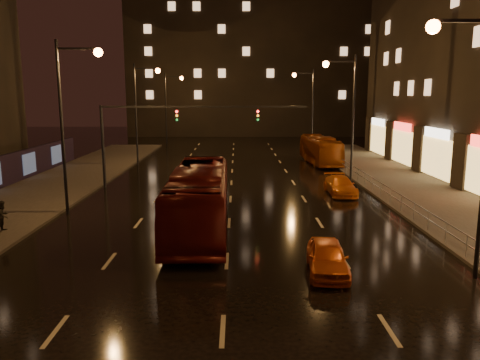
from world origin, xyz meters
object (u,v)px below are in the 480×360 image
object	(u,v)px
bus_red	(199,199)
taxi_near	(327,257)
pedestrian_b	(3,216)
taxi_far	(340,186)
bus_curb	(320,150)

from	to	relation	value
bus_red	taxi_near	world-z (taller)	bus_red
bus_red	pedestrian_b	distance (m)	9.95
taxi_near	taxi_far	distance (m)	15.37
bus_curb	pedestrian_b	size ratio (longest dim) A/B	6.40
bus_curb	taxi_far	bearing A→B (deg)	-97.38
bus_curb	pedestrian_b	xyz separation A→B (m)	(-20.41, -24.66, -0.47)
bus_red	taxi_near	bearing A→B (deg)	-48.60
taxi_far	pedestrian_b	xyz separation A→B (m)	(-19.18, -9.48, 0.31)
bus_curb	taxi_near	size ratio (longest dim) A/B	2.67
pedestrian_b	taxi_far	bearing A→B (deg)	-60.94
bus_red	taxi_far	world-z (taller)	bus_red
taxi_far	pedestrian_b	distance (m)	21.40
taxi_far	pedestrian_b	world-z (taller)	pedestrian_b
bus_curb	taxi_far	xyz separation A→B (m)	(-1.23, -15.19, -0.77)
taxi_near	pedestrian_b	world-z (taller)	pedestrian_b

